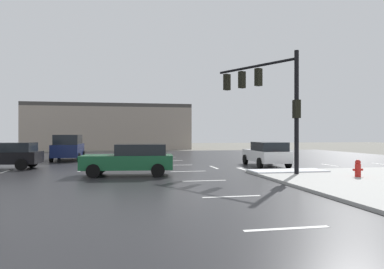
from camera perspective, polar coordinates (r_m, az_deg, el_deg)
The scene contains 11 objects.
ground_plane at distance 21.49m, azimuth -1.58°, elevation -5.55°, with size 120.00×120.00×0.00m, color slate.
road_asphalt at distance 21.49m, azimuth -1.58°, elevation -5.53°, with size 44.00×44.00×0.02m, color #232326.
snow_strip_curbside at distance 19.19m, azimuth 15.43°, elevation -5.72°, with size 4.00×1.60×0.06m, color white.
lane_markings at distance 20.38m, azimuth 2.42°, elevation -5.80°, with size 36.15×36.15×0.01m.
traffic_signal_mast at distance 19.02m, azimuth 12.34°, elevation 6.82°, with size 2.77×4.83×6.09m.
fire_hydrant at distance 17.75m, azimuth 25.52°, elevation -5.00°, with size 0.48×0.26×0.79m.
strip_building_background at distance 51.01m, azimuth -13.25°, elevation 1.20°, with size 22.14×8.00×6.25m.
sedan_black at distance 23.62m, azimuth -28.51°, elevation -2.98°, with size 4.64×2.31×1.58m.
suv_navy at distance 29.38m, azimuth -19.59°, elevation -1.92°, with size 2.20×4.85×2.03m.
sedan_green at distance 17.85m, azimuth -9.93°, elevation -3.95°, with size 4.67×2.39×1.58m.
sedan_white at distance 23.03m, azimuth 12.09°, elevation -3.05°, with size 2.22×4.61×1.58m.
Camera 1 is at (-3.51, -21.10, 2.10)m, focal length 32.57 mm.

